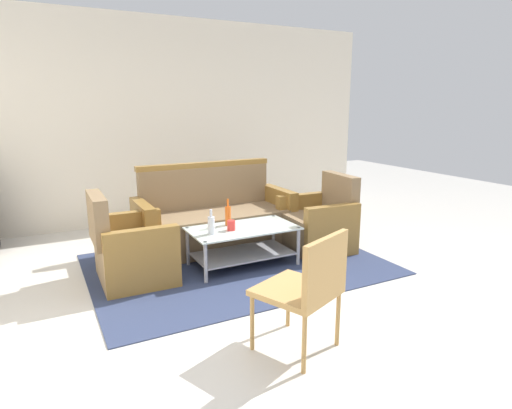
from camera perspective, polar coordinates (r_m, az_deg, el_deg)
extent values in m
plane|color=beige|center=(3.81, 1.56, -12.38)|extent=(14.00, 14.00, 0.00)
cube|color=silver|center=(6.29, -12.22, 10.69)|extent=(6.52, 0.12, 2.80)
cube|color=#2D3856|center=(4.56, -2.51, -7.89)|extent=(2.93, 2.12, 0.01)
cube|color=#7F6647|center=(5.02, -5.24, -3.32)|extent=(1.61, 0.71, 0.42)
cube|color=#7F6647|center=(5.21, -6.71, 2.33)|extent=(1.60, 0.15, 0.48)
cube|color=olive|center=(5.36, 3.04, -1.11)|extent=(0.13, 0.70, 0.62)
cube|color=olive|center=(4.75, -14.66, -3.42)|extent=(0.13, 0.70, 0.62)
cube|color=olive|center=(5.16, -6.79, 5.27)|extent=(1.64, 0.11, 0.06)
cube|color=#7F6647|center=(4.27, -15.62, -6.92)|extent=(0.67, 0.61, 0.40)
cube|color=#7F6647|center=(4.11, -20.22, -1.85)|extent=(0.13, 0.60, 0.45)
cube|color=olive|center=(4.55, -16.51, -4.53)|extent=(0.66, 0.11, 0.58)
cube|color=olive|center=(3.94, -14.74, -7.22)|extent=(0.66, 0.11, 0.58)
cube|color=#7F6647|center=(5.00, 7.92, -3.58)|extent=(0.70, 0.64, 0.40)
cube|color=#7F6647|center=(5.07, 11.06, 1.47)|extent=(0.16, 0.61, 0.45)
cube|color=olive|center=(4.71, 10.05, -3.57)|extent=(0.67, 0.14, 0.58)
cube|color=olive|center=(5.25, 6.07, -1.70)|extent=(0.67, 0.14, 0.58)
cube|color=silver|center=(4.40, -1.75, -3.18)|extent=(1.10, 0.60, 0.02)
cube|color=#9E9EA5|center=(4.49, -1.73, -6.52)|extent=(1.00, 0.52, 0.02)
cylinder|color=#9E9EA5|center=(4.51, -9.06, -5.50)|extent=(0.04, 0.04, 0.40)
cylinder|color=#9E9EA5|center=(4.91, 2.32, -3.80)|extent=(0.04, 0.04, 0.40)
cylinder|color=#9E9EA5|center=(4.05, -6.69, -7.64)|extent=(0.04, 0.04, 0.40)
cylinder|color=#9E9EA5|center=(4.48, 5.63, -5.51)|extent=(0.04, 0.04, 0.40)
cylinder|color=silver|center=(4.18, -5.95, -2.79)|extent=(0.07, 0.07, 0.17)
cylinder|color=silver|center=(4.15, -5.99, -1.14)|extent=(0.03, 0.03, 0.07)
cylinder|color=#D85919|center=(4.48, -3.73, -1.53)|extent=(0.06, 0.06, 0.20)
cylinder|color=#D85919|center=(4.44, -3.76, 0.22)|extent=(0.02, 0.02, 0.08)
cylinder|color=red|center=(4.31, -3.30, -2.78)|extent=(0.08, 0.08, 0.10)
cube|color=#AD844C|center=(2.96, 5.34, -11.31)|extent=(0.63, 0.63, 0.04)
cube|color=#AD844C|center=(2.76, 9.24, -8.27)|extent=(0.46, 0.22, 0.40)
cylinder|color=#AD844C|center=(3.01, -0.51, -15.21)|extent=(0.03, 0.03, 0.42)
cylinder|color=#AD844C|center=(3.31, 4.29, -12.51)|extent=(0.03, 0.03, 0.42)
cylinder|color=#AD844C|center=(2.80, 6.41, -17.73)|extent=(0.03, 0.03, 0.42)
cylinder|color=#AD844C|center=(3.11, 10.81, -14.47)|extent=(0.03, 0.03, 0.42)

